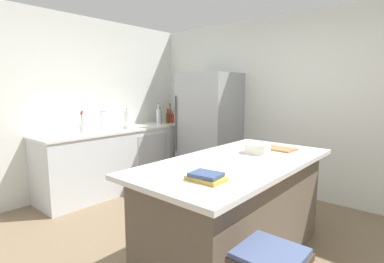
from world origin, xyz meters
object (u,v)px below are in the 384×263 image
paper_towel_roll (127,120)px  cookbook_stack (206,177)px  hot_sauce_bottle (173,118)px  mixing_bowl (257,148)px  syrup_bottle (168,118)px  refrigerator (209,129)px  flower_vase (82,127)px  soda_bottle (159,116)px  kitchen_island (236,209)px  whiskey_bottle (180,115)px  cutting_board (278,149)px  vinegar_bottle (170,114)px  gin_bottle (160,117)px  sink_faucet (102,120)px

paper_towel_roll → cookbook_stack: 2.84m
hot_sauce_bottle → mixing_bowl: (2.35, -1.20, -0.05)m
syrup_bottle → refrigerator: bearing=7.4°
flower_vase → soda_bottle: bearing=88.4°
kitchen_island → paper_towel_roll: (-2.40, 0.61, 0.60)m
whiskey_bottle → cutting_board: 2.67m
vinegar_bottle → mixing_bowl: (2.51, -1.30, -0.10)m
gin_bottle → soda_bottle: bearing=-50.7°
flower_vase → syrup_bottle: bearing=88.0°
flower_vase → hot_sauce_bottle: bearing=87.0°
cookbook_stack → hot_sauce_bottle: bearing=138.5°
soda_bottle → hot_sauce_bottle: bearing=80.6°
paper_towel_roll → vinegar_bottle: 1.07m
syrup_bottle → soda_bottle: size_ratio=0.71×
kitchen_island → flower_vase: flower_vase is taller
mixing_bowl → cutting_board: size_ratio=0.72×
flower_vase → cookbook_stack: bearing=-11.4°
syrup_bottle → mixing_bowl: size_ratio=1.03×
syrup_bottle → cutting_board: 2.60m
sink_faucet → hot_sauce_bottle: (0.13, 1.35, -0.07)m
paper_towel_roll → syrup_bottle: paper_towel_roll is taller
soda_bottle → cutting_board: soda_bottle is taller
soda_bottle → refrigerator: bearing=20.0°
refrigerator → cutting_board: 1.86m
sink_faucet → vinegar_bottle: size_ratio=0.89×
vinegar_bottle → soda_bottle: 0.41m
paper_towel_roll → mixing_bowl: bearing=-5.7°
paper_towel_roll → hot_sauce_bottle: 0.97m
mixing_bowl → cutting_board: mixing_bowl is taller
refrigerator → vinegar_bottle: refrigerator is taller
kitchen_island → flower_vase: size_ratio=6.38×
refrigerator → syrup_bottle: (-0.85, -0.11, 0.14)m
whiskey_bottle → hot_sauce_bottle: 0.19m
sink_faucet → paper_towel_roll: (0.08, 0.39, -0.02)m
whiskey_bottle → cookbook_stack: bearing=-43.8°
vinegar_bottle → syrup_bottle: (0.13, -0.19, -0.04)m
sink_faucet → gin_bottle: bearing=89.8°
mixing_bowl → whiskey_bottle: bearing=149.4°
flower_vase → syrup_bottle: flower_vase is taller
paper_towel_roll → soda_bottle: size_ratio=0.87×
soda_bottle → mixing_bowl: size_ratio=1.45×
refrigerator → sink_faucet: 1.68m
refrigerator → sink_faucet: (-0.95, -1.37, 0.20)m
kitchen_island → refrigerator: bearing=133.8°
flower_vase → gin_bottle: 1.49m
refrigerator → hot_sauce_bottle: refrigerator is taller
cutting_board → syrup_bottle: bearing=161.6°
whiskey_bottle → gin_bottle: whiskey_bottle is taller
gin_bottle → kitchen_island: bearing=-29.0°
whiskey_bottle → hot_sauce_bottle: (0.00, -0.19, -0.04)m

